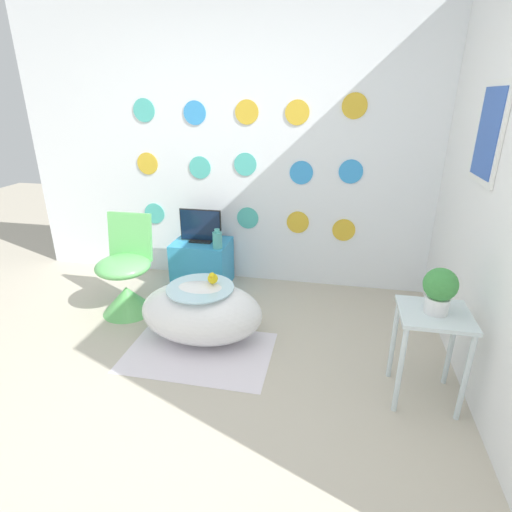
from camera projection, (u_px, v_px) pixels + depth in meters
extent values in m
plane|color=#BCB29E|center=(160.00, 437.00, 2.21)|extent=(12.00, 12.00, 0.00)
cube|color=white|center=(246.00, 149.00, 3.71)|extent=(4.49, 0.04, 2.60)
cylinder|color=#4CBFB2|center=(155.00, 213.00, 4.11)|extent=(0.21, 0.01, 0.21)
cylinder|color=gold|center=(199.00, 222.00, 4.05)|extent=(0.21, 0.01, 0.21)
cylinder|color=#4CBFB2|center=(248.00, 218.00, 3.93)|extent=(0.21, 0.01, 0.21)
cylinder|color=gold|center=(298.00, 222.00, 3.84)|extent=(0.21, 0.01, 0.21)
cylinder|color=gold|center=(344.00, 230.00, 3.78)|extent=(0.21, 0.01, 0.21)
cylinder|color=gold|center=(148.00, 164.00, 3.93)|extent=(0.21, 0.01, 0.21)
cylinder|color=#4CBFB2|center=(200.00, 168.00, 3.84)|extent=(0.21, 0.01, 0.21)
cylinder|color=#4CBFB2|center=(245.00, 164.00, 3.74)|extent=(0.21, 0.01, 0.21)
cylinder|color=#3899E5|center=(301.00, 173.00, 3.66)|extent=(0.21, 0.01, 0.21)
cylinder|color=#3899E5|center=(351.00, 172.00, 3.57)|extent=(0.21, 0.01, 0.21)
cylinder|color=#4CBFB2|center=(144.00, 110.00, 3.74)|extent=(0.21, 0.01, 0.21)
cylinder|color=#3899E5|center=(195.00, 113.00, 3.66)|extent=(0.21, 0.01, 0.21)
cylinder|color=gold|center=(247.00, 112.00, 3.56)|extent=(0.21, 0.01, 0.21)
cylinder|color=gold|center=(297.00, 112.00, 3.48)|extent=(0.21, 0.01, 0.21)
cylinder|color=gold|center=(355.00, 106.00, 3.37)|extent=(0.21, 0.01, 0.21)
cube|color=white|center=(492.00, 178.00, 2.38)|extent=(0.04, 3.16, 2.60)
cube|color=white|center=(490.00, 133.00, 2.39)|extent=(0.02, 0.44, 0.60)
cube|color=#3359B2|center=(488.00, 133.00, 2.40)|extent=(0.01, 0.36, 0.52)
cube|color=silver|center=(199.00, 352.00, 2.94)|extent=(1.06, 0.71, 0.01)
ellipsoid|color=white|center=(202.00, 312.00, 3.04)|extent=(0.94, 0.62, 0.45)
cylinder|color=#B2DBEA|center=(200.00, 288.00, 2.97)|extent=(0.51, 0.51, 0.01)
sphere|color=yellow|center=(213.00, 279.00, 2.98)|extent=(0.08, 0.08, 0.08)
sphere|color=yellow|center=(212.00, 276.00, 2.95)|extent=(0.05, 0.05, 0.05)
cone|color=orange|center=(212.00, 277.00, 2.93)|extent=(0.02, 0.02, 0.02)
cone|color=#66C166|center=(127.00, 299.00, 3.47)|extent=(0.44, 0.44, 0.24)
ellipsoid|color=#66C166|center=(123.00, 266.00, 3.35)|extent=(0.46, 0.46, 0.16)
cube|color=#66C166|center=(130.00, 236.00, 3.43)|extent=(0.39, 0.09, 0.41)
cube|color=#389ED6|center=(202.00, 263.00, 3.94)|extent=(0.53, 0.43, 0.45)
cube|color=white|center=(195.00, 263.00, 3.72)|extent=(0.45, 0.01, 0.13)
cube|color=black|center=(201.00, 241.00, 3.86)|extent=(0.21, 0.12, 0.02)
cube|color=black|center=(201.00, 225.00, 3.80)|extent=(0.41, 0.01, 0.31)
cube|color=#0F1E38|center=(200.00, 225.00, 3.79)|extent=(0.39, 0.01, 0.29)
cylinder|color=#51B2AD|center=(217.00, 240.00, 3.66)|extent=(0.09, 0.09, 0.15)
cylinder|color=#51B2AD|center=(217.00, 231.00, 3.63)|extent=(0.05, 0.05, 0.03)
cube|color=silver|center=(435.00, 314.00, 2.30)|extent=(0.40, 0.38, 0.02)
cylinder|color=silver|center=(400.00, 370.00, 2.30)|extent=(0.03, 0.03, 0.57)
cylinder|color=silver|center=(465.00, 378.00, 2.23)|extent=(0.03, 0.03, 0.57)
cylinder|color=silver|center=(394.00, 339.00, 2.59)|extent=(0.03, 0.03, 0.57)
cylinder|color=silver|center=(451.00, 346.00, 2.53)|extent=(0.03, 0.03, 0.57)
cylinder|color=white|center=(437.00, 305.00, 2.28)|extent=(0.13, 0.13, 0.10)
sphere|color=#3D8E42|center=(441.00, 284.00, 2.23)|extent=(0.19, 0.19, 0.19)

